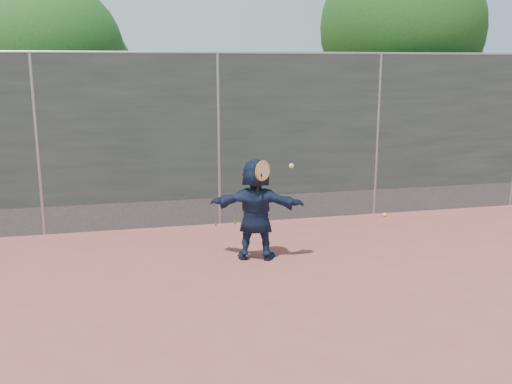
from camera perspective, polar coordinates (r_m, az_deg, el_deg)
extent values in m
plane|color=#9E4C42|center=(7.10, 1.19, -10.68)|extent=(80.00, 80.00, 0.00)
imported|color=#16243E|center=(8.31, 0.00, -1.69)|extent=(1.47, 0.86, 1.51)
sphere|color=#F5F937|center=(11.03, 12.74, -2.23)|extent=(0.07, 0.07, 0.07)
cube|color=#38423D|center=(10.00, -3.77, 6.54)|extent=(20.00, 0.04, 2.50)
cube|color=slate|center=(10.27, -3.65, -1.80)|extent=(20.00, 0.03, 0.50)
cylinder|color=gray|center=(9.95, -3.88, 13.72)|extent=(20.00, 0.05, 0.05)
cylinder|color=gray|center=(9.99, -21.02, 4.28)|extent=(0.06, 0.06, 3.00)
cylinder|color=gray|center=(10.03, -3.75, 5.13)|extent=(0.06, 0.06, 3.00)
cylinder|color=gray|center=(10.93, 12.03, 5.50)|extent=(0.06, 0.06, 3.00)
torus|color=orange|center=(8.00, 0.68, 2.14)|extent=(0.26, 0.18, 0.29)
cylinder|color=beige|center=(8.00, 0.68, 2.14)|extent=(0.22, 0.14, 0.25)
cylinder|color=black|center=(8.05, 0.29, 0.75)|extent=(0.09, 0.13, 0.33)
sphere|color=#F5F937|center=(8.13, 3.56, 2.63)|extent=(0.07, 0.07, 0.07)
cylinder|color=#382314|center=(13.57, 13.82, 5.91)|extent=(0.28, 0.28, 2.60)
sphere|color=#23561C|center=(13.51, 14.35, 15.60)|extent=(3.60, 3.60, 3.60)
sphere|color=#23561C|center=(14.01, 16.58, 13.88)|extent=(2.52, 2.52, 2.52)
cylinder|color=#382314|center=(13.00, -19.19, 4.40)|extent=(0.28, 0.28, 2.20)
sphere|color=#23561C|center=(12.89, -19.82, 12.89)|extent=(3.00, 3.00, 3.00)
sphere|color=#23561C|center=(13.03, -16.95, 11.76)|extent=(2.10, 2.10, 2.10)
cone|color=#387226|center=(10.23, -2.15, -2.54)|extent=(0.03, 0.03, 0.26)
cone|color=#387226|center=(10.30, -0.53, -2.31)|extent=(0.03, 0.03, 0.30)
cone|color=#387226|center=(10.16, -4.07, -2.79)|extent=(0.03, 0.03, 0.22)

